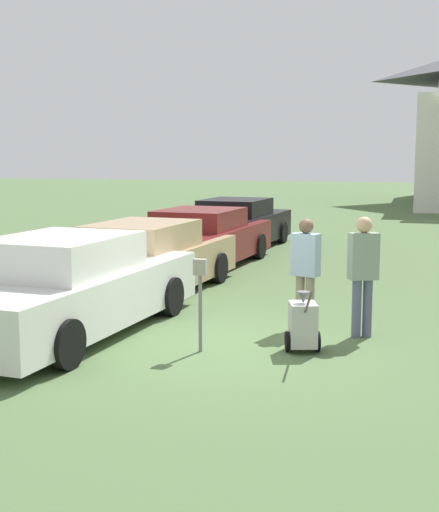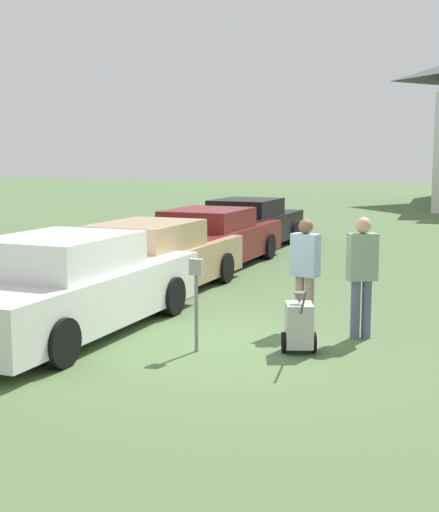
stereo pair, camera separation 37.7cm
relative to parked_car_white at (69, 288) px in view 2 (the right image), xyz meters
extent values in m
plane|color=#4C663D|center=(2.48, 0.02, -0.70)|extent=(120.00, 120.00, 0.00)
cube|color=silver|center=(0.00, 0.04, -0.13)|extent=(2.34, 5.36, 0.78)
cube|color=silver|center=(-0.01, -0.17, 0.54)|extent=(1.87, 2.32, 0.56)
cylinder|color=black|center=(-0.81, 1.73, -0.37)|extent=(0.23, 0.67, 0.65)
cylinder|color=black|center=(1.08, 1.58, -0.37)|extent=(0.23, 0.67, 0.65)
cylinder|color=black|center=(0.82, -1.65, -0.37)|extent=(0.23, 0.67, 0.65)
cube|color=tan|center=(0.00, 3.18, -0.15)|extent=(2.22, 5.41, 0.74)
cube|color=tan|center=(-0.01, 2.97, 0.47)|extent=(1.76, 2.34, 0.50)
cylinder|color=black|center=(-0.75, 4.88, -0.38)|extent=(0.23, 0.65, 0.64)
cylinder|color=black|center=(1.02, 4.74, -0.38)|extent=(0.23, 0.65, 0.64)
cylinder|color=black|center=(-1.01, 1.62, -0.38)|extent=(0.23, 0.65, 0.64)
cylinder|color=black|center=(0.76, 1.48, -0.38)|extent=(0.23, 0.65, 0.64)
cube|color=maroon|center=(0.00, 6.86, -0.14)|extent=(2.34, 5.28, 0.75)
cube|color=maroon|center=(-0.01, 6.66, 0.47)|extent=(1.88, 2.29, 0.47)
cylinder|color=black|center=(-0.82, 8.53, -0.37)|extent=(0.23, 0.66, 0.65)
cylinder|color=black|center=(1.08, 8.38, -0.37)|extent=(0.23, 0.66, 0.65)
cylinder|color=black|center=(-1.07, 5.35, -0.37)|extent=(0.23, 0.66, 0.65)
cylinder|color=black|center=(0.83, 5.20, -0.37)|extent=(0.23, 0.66, 0.65)
cube|color=black|center=(0.00, 10.28, -0.13)|extent=(2.26, 5.10, 0.78)
cube|color=black|center=(-0.01, 10.08, 0.50)|extent=(1.81, 2.21, 0.47)
cylinder|color=black|center=(-0.79, 11.89, -0.37)|extent=(0.23, 0.66, 0.65)
cylinder|color=black|center=(1.04, 11.74, -0.37)|extent=(0.23, 0.66, 0.65)
cylinder|color=black|center=(-1.03, 8.82, -0.37)|extent=(0.23, 0.66, 0.65)
cylinder|color=black|center=(0.80, 8.67, -0.37)|extent=(0.23, 0.66, 0.65)
cylinder|color=slate|center=(2.20, -0.41, -0.16)|extent=(0.05, 0.05, 1.07)
cube|color=gray|center=(2.20, -0.41, 0.49)|extent=(0.18, 0.09, 0.22)
cylinder|color=gray|center=(3.46, 1.28, -0.28)|extent=(0.14, 0.14, 0.84)
cylinder|color=gray|center=(3.30, 1.33, -0.28)|extent=(0.14, 0.14, 0.84)
cube|color=#99B2CC|center=(3.38, 1.30, 0.47)|extent=(0.47, 0.34, 0.66)
sphere|color=brown|center=(3.38, 1.30, 0.91)|extent=(0.23, 0.23, 0.23)
cylinder|color=#515670|center=(4.35, 1.04, -0.26)|extent=(0.14, 0.14, 0.87)
cylinder|color=#515670|center=(4.20, 0.96, -0.26)|extent=(0.14, 0.14, 0.87)
cube|color=gray|center=(4.28, 1.00, 0.52)|extent=(0.47, 0.38, 0.69)
sphere|color=tan|center=(4.28, 1.00, 0.99)|extent=(0.24, 0.24, 0.24)
cube|color=#B2B2AD|center=(3.56, -0.02, -0.31)|extent=(0.47, 0.53, 0.60)
cone|color=#59595B|center=(3.56, -0.02, 0.07)|extent=(0.18, 0.18, 0.16)
cylinder|color=#4C4C4C|center=(3.69, -0.47, 0.09)|extent=(0.20, 0.57, 0.43)
cylinder|color=black|center=(3.36, -0.08, -0.56)|extent=(0.13, 0.28, 0.28)
cylinder|color=black|center=(3.76, 0.04, -0.56)|extent=(0.13, 0.28, 0.28)
camera|label=1|loc=(5.05, -9.53, 2.02)|focal=50.00mm
camera|label=2|loc=(5.41, -9.43, 2.02)|focal=50.00mm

